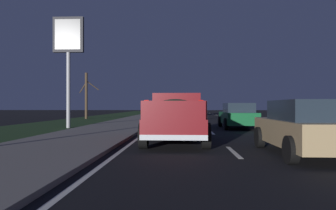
{
  "coord_description": "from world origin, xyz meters",
  "views": [
    {
      "loc": [
        -0.02,
        3.3,
        1.38
      ],
      "look_at": [
        11.84,
        3.81,
        1.41
      ],
      "focal_mm": 33.81,
      "sensor_mm": 36.0,
      "label": 1
    }
  ],
  "objects_px": {
    "sedan_green": "(238,115)",
    "bare_tree_far": "(86,95)",
    "sedan_tan": "(306,127)",
    "pickup_truck": "(176,116)",
    "gas_price_sign": "(68,45)"
  },
  "relations": [
    {
      "from": "sedan_green",
      "to": "bare_tree_far",
      "type": "distance_m",
      "value": 19.07
    },
    {
      "from": "pickup_truck",
      "to": "sedan_green",
      "type": "height_order",
      "value": "pickup_truck"
    },
    {
      "from": "sedan_tan",
      "to": "sedan_green",
      "type": "bearing_deg",
      "value": 0.19
    },
    {
      "from": "sedan_tan",
      "to": "bare_tree_far",
      "type": "height_order",
      "value": "bare_tree_far"
    },
    {
      "from": "gas_price_sign",
      "to": "sedan_green",
      "type": "bearing_deg",
      "value": -88.89
    },
    {
      "from": "sedan_green",
      "to": "gas_price_sign",
      "type": "relative_size",
      "value": 0.64
    },
    {
      "from": "sedan_tan",
      "to": "bare_tree_far",
      "type": "bearing_deg",
      "value": 29.52
    },
    {
      "from": "sedan_green",
      "to": "pickup_truck",
      "type": "bearing_deg",
      "value": 154.26
    },
    {
      "from": "pickup_truck",
      "to": "sedan_green",
      "type": "bearing_deg",
      "value": -25.74
    },
    {
      "from": "sedan_tan",
      "to": "gas_price_sign",
      "type": "height_order",
      "value": "gas_price_sign"
    },
    {
      "from": "sedan_green",
      "to": "gas_price_sign",
      "type": "bearing_deg",
      "value": 91.11
    },
    {
      "from": "gas_price_sign",
      "to": "bare_tree_far",
      "type": "distance_m",
      "value": 14.14
    },
    {
      "from": "sedan_green",
      "to": "sedan_tan",
      "type": "relative_size",
      "value": 1.0
    },
    {
      "from": "pickup_truck",
      "to": "gas_price_sign",
      "type": "relative_size",
      "value": 0.79
    },
    {
      "from": "sedan_tan",
      "to": "bare_tree_far",
      "type": "relative_size",
      "value": 0.91
    }
  ]
}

